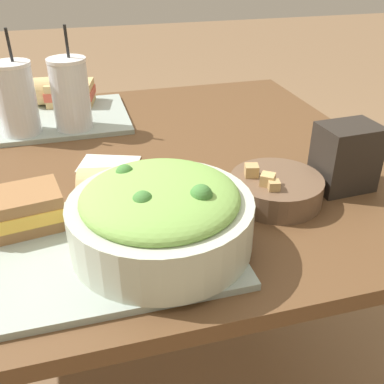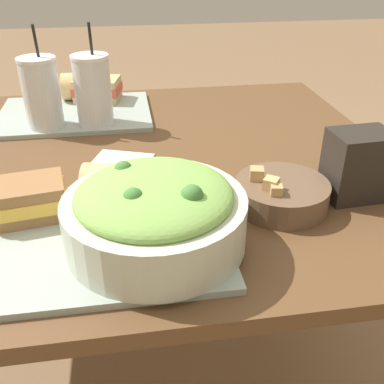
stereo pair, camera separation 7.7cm
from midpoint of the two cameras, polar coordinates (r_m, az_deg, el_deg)
The scene contains 13 objects.
dining_table at distance 1.05m, azimuth -15.38°, elevation -1.14°, with size 1.35×1.02×0.73m.
tray_near at distance 0.74m, azimuth -14.07°, elevation -7.03°, with size 0.41×0.30×0.01m.
tray_far at distance 1.29m, azimuth -19.21°, elevation 8.72°, with size 0.41×0.30×0.01m.
salad_bowl at distance 0.69m, azimuth -7.11°, elevation -2.86°, with size 0.28×0.28×0.12m.
soup_bowl at distance 0.84m, azimuth 8.11°, elevation 0.42°, with size 0.17×0.17×0.07m.
sandwich_near at distance 0.80m, azimuth -23.08°, elevation -2.09°, with size 0.14×0.11×0.06m.
baguette_near at distance 0.80m, azimuth -12.70°, elevation 0.30°, with size 0.12×0.10×0.08m.
sandwich_far at distance 1.36m, azimuth -16.66°, elevation 11.95°, with size 0.15×0.12×0.06m.
baguette_far at distance 1.38m, azimuth -19.20°, elevation 12.01°, with size 0.09×0.08×0.08m.
drink_cup_dark at distance 1.18m, azimuth -23.09°, elevation 10.56°, with size 0.09×0.09×0.25m.
drink_cup_red at distance 1.17m, azimuth -16.93°, elevation 11.52°, with size 0.09×0.09×0.25m.
chip_bag at distance 0.90m, azimuth 16.69°, elevation 4.22°, with size 0.12×0.09×0.13m.
napkin_folded at distance 1.00m, azimuth -12.62°, elevation 3.42°, with size 0.15×0.13×0.00m.
Camera 1 is at (-0.00, -0.90, 1.16)m, focal length 42.00 mm.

